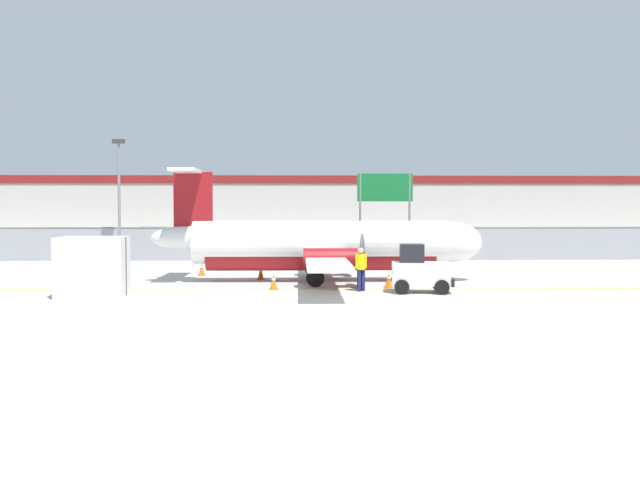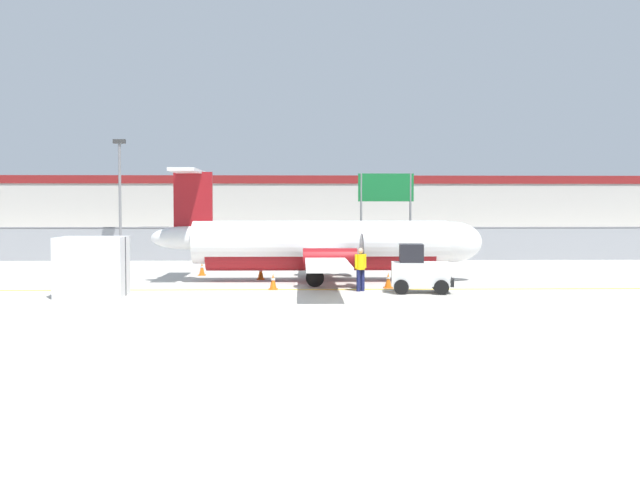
{
  "view_description": "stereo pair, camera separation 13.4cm",
  "coord_description": "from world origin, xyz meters",
  "px_view_note": "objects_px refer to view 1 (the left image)",
  "views": [
    {
      "loc": [
        -1.24,
        -26.35,
        3.24
      ],
      "look_at": [
        -0.27,
        6.2,
        1.8
      ],
      "focal_mm": 40.0,
      "sensor_mm": 36.0,
      "label": 1
    },
    {
      "loc": [
        -1.11,
        -26.35,
        3.24
      ],
      "look_at": [
        -0.27,
        6.2,
        1.8
      ],
      "focal_mm": 40.0,
      "sensor_mm": 36.0,
      "label": 2
    }
  ],
  "objects_px": {
    "baggage_tug": "(419,271)",
    "parked_car_2": "(329,242)",
    "traffic_cone_far_right": "(261,273)",
    "parked_car_0": "(153,236)",
    "traffic_cone_near_left": "(274,282)",
    "cargo_container": "(93,267)",
    "traffic_cone_near_right": "(202,269)",
    "ground_crew_worker": "(361,267)",
    "parked_car_3": "(392,239)",
    "apron_light_pole": "(119,190)",
    "commuter_airplane": "(327,245)",
    "traffic_cone_far_left": "(389,280)",
    "parked_car_1": "(229,238)",
    "parked_car_4": "(500,241)",
    "highway_sign": "(385,195)"
  },
  "relations": [
    {
      "from": "traffic_cone_near_left",
      "to": "traffic_cone_far_right",
      "type": "relative_size",
      "value": 1.0
    },
    {
      "from": "cargo_container",
      "to": "traffic_cone_near_right",
      "type": "relative_size",
      "value": 3.94
    },
    {
      "from": "traffic_cone_far_right",
      "to": "parked_car_0",
      "type": "height_order",
      "value": "parked_car_0"
    },
    {
      "from": "baggage_tug",
      "to": "traffic_cone_near_left",
      "type": "relative_size",
      "value": 3.79
    },
    {
      "from": "parked_car_0",
      "to": "parked_car_4",
      "type": "distance_m",
      "value": 28.48
    },
    {
      "from": "traffic_cone_far_left",
      "to": "parked_car_1",
      "type": "distance_m",
      "value": 29.11
    },
    {
      "from": "baggage_tug",
      "to": "parked_car_2",
      "type": "height_order",
      "value": "baggage_tug"
    },
    {
      "from": "traffic_cone_near_right",
      "to": "traffic_cone_far_right",
      "type": "bearing_deg",
      "value": -34.85
    },
    {
      "from": "parked_car_0",
      "to": "highway_sign",
      "type": "bearing_deg",
      "value": -31.68
    },
    {
      "from": "cargo_container",
      "to": "traffic_cone_near_left",
      "type": "height_order",
      "value": "cargo_container"
    },
    {
      "from": "commuter_airplane",
      "to": "traffic_cone_far_right",
      "type": "height_order",
      "value": "commuter_airplane"
    },
    {
      "from": "baggage_tug",
      "to": "traffic_cone_far_right",
      "type": "height_order",
      "value": "baggage_tug"
    },
    {
      "from": "traffic_cone_near_left",
      "to": "traffic_cone_near_right",
      "type": "height_order",
      "value": "same"
    },
    {
      "from": "cargo_container",
      "to": "traffic_cone_near_right",
      "type": "distance_m",
      "value": 8.65
    },
    {
      "from": "traffic_cone_near_right",
      "to": "traffic_cone_far_right",
      "type": "relative_size",
      "value": 1.0
    },
    {
      "from": "traffic_cone_near_right",
      "to": "parked_car_1",
      "type": "xyz_separation_m",
      "value": [
        -0.82,
        21.94,
        0.58
      ]
    },
    {
      "from": "traffic_cone_near_left",
      "to": "traffic_cone_far_right",
      "type": "bearing_deg",
      "value": 100.18
    },
    {
      "from": "parked_car_0",
      "to": "commuter_airplane",
      "type": "bearing_deg",
      "value": -57.55
    },
    {
      "from": "traffic_cone_near_left",
      "to": "parked_car_0",
      "type": "xyz_separation_m",
      "value": [
        -11.3,
        32.07,
        0.58
      ]
    },
    {
      "from": "parked_car_3",
      "to": "apron_light_pole",
      "type": "distance_m",
      "value": 22.45
    },
    {
      "from": "ground_crew_worker",
      "to": "traffic_cone_near_right",
      "type": "height_order",
      "value": "ground_crew_worker"
    },
    {
      "from": "commuter_airplane",
      "to": "traffic_cone_far_left",
      "type": "xyz_separation_m",
      "value": [
        2.42,
        -2.73,
        -1.29
      ]
    },
    {
      "from": "baggage_tug",
      "to": "parked_car_2",
      "type": "distance_m",
      "value": 22.33
    },
    {
      "from": "cargo_container",
      "to": "parked_car_3",
      "type": "height_order",
      "value": "cargo_container"
    },
    {
      "from": "traffic_cone_far_right",
      "to": "apron_light_pole",
      "type": "height_order",
      "value": "apron_light_pole"
    },
    {
      "from": "ground_crew_worker",
      "to": "parked_car_4",
      "type": "xyz_separation_m",
      "value": [
        12.18,
        23.42,
        -0.06
      ]
    },
    {
      "from": "ground_crew_worker",
      "to": "parked_car_0",
      "type": "bearing_deg",
      "value": -7.64
    },
    {
      "from": "traffic_cone_far_right",
      "to": "parked_car_2",
      "type": "relative_size",
      "value": 0.15
    },
    {
      "from": "parked_car_4",
      "to": "highway_sign",
      "type": "relative_size",
      "value": 0.79
    },
    {
      "from": "traffic_cone_near_left",
      "to": "traffic_cone_far_left",
      "type": "xyz_separation_m",
      "value": [
        4.67,
        0.45,
        0.0
      ]
    },
    {
      "from": "commuter_airplane",
      "to": "cargo_container",
      "type": "bearing_deg",
      "value": -149.94
    },
    {
      "from": "traffic_cone_far_left",
      "to": "parked_car_0",
      "type": "height_order",
      "value": "parked_car_0"
    },
    {
      "from": "parked_car_2",
      "to": "traffic_cone_far_right",
      "type": "bearing_deg",
      "value": 72.97
    },
    {
      "from": "parked_car_4",
      "to": "traffic_cone_near_right",
      "type": "bearing_deg",
      "value": -134.14
    },
    {
      "from": "parked_car_0",
      "to": "parked_car_2",
      "type": "distance_m",
      "value": 18.17
    },
    {
      "from": "baggage_tug",
      "to": "parked_car_0",
      "type": "bearing_deg",
      "value": 122.67
    },
    {
      "from": "ground_crew_worker",
      "to": "baggage_tug",
      "type": "bearing_deg",
      "value": -136.58
    },
    {
      "from": "traffic_cone_near_right",
      "to": "parked_car_0",
      "type": "distance_m",
      "value": 27.04
    },
    {
      "from": "highway_sign",
      "to": "commuter_airplane",
      "type": "bearing_deg",
      "value": -106.79
    },
    {
      "from": "baggage_tug",
      "to": "parked_car_4",
      "type": "distance_m",
      "value": 25.99
    },
    {
      "from": "commuter_airplane",
      "to": "traffic_cone_far_right",
      "type": "bearing_deg",
      "value": 163.09
    },
    {
      "from": "parked_car_2",
      "to": "apron_light_pole",
      "type": "xyz_separation_m",
      "value": [
        -12.57,
        -7.39,
        3.41
      ]
    },
    {
      "from": "cargo_container",
      "to": "apron_light_pole",
      "type": "distance_m",
      "value": 16.16
    },
    {
      "from": "parked_car_2",
      "to": "traffic_cone_far_left",
      "type": "bearing_deg",
      "value": 90.11
    },
    {
      "from": "traffic_cone_near_right",
      "to": "apron_light_pole",
      "type": "relative_size",
      "value": 0.09
    },
    {
      "from": "ground_crew_worker",
      "to": "traffic_cone_near_right",
      "type": "relative_size",
      "value": 2.66
    },
    {
      "from": "parked_car_0",
      "to": "parked_car_1",
      "type": "distance_m",
      "value": 7.88
    },
    {
      "from": "cargo_container",
      "to": "parked_car_4",
      "type": "height_order",
      "value": "cargo_container"
    },
    {
      "from": "ground_crew_worker",
      "to": "traffic_cone_near_left",
      "type": "distance_m",
      "value": 3.56
    },
    {
      "from": "ground_crew_worker",
      "to": "apron_light_pole",
      "type": "bearing_deg",
      "value": 10.37
    }
  ]
}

